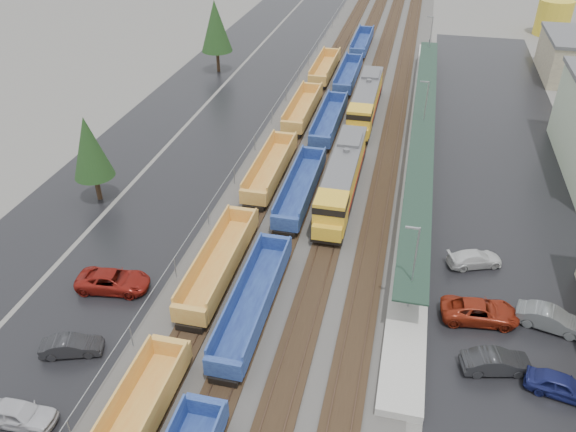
% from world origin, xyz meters
% --- Properties ---
extents(ballast_strip, '(20.00, 160.00, 0.08)m').
position_xyz_m(ballast_strip, '(0.00, 60.00, 0.04)').
color(ballast_strip, '#302D2B').
rests_on(ballast_strip, ground).
extents(trackbed, '(14.60, 160.00, 0.22)m').
position_xyz_m(trackbed, '(-0.00, 60.00, 0.16)').
color(trackbed, black).
rests_on(trackbed, ground).
extents(west_parking_lot, '(10.00, 160.00, 0.02)m').
position_xyz_m(west_parking_lot, '(-15.00, 60.00, 0.01)').
color(west_parking_lot, black).
rests_on(west_parking_lot, ground).
extents(west_road, '(9.00, 160.00, 0.02)m').
position_xyz_m(west_road, '(-25.00, 60.00, 0.01)').
color(west_road, black).
rests_on(west_road, ground).
extents(east_commuter_lot, '(16.00, 100.00, 0.02)m').
position_xyz_m(east_commuter_lot, '(19.00, 50.00, 0.01)').
color(east_commuter_lot, black).
rests_on(east_commuter_lot, ground).
extents(station_platform, '(3.00, 80.00, 8.00)m').
position_xyz_m(station_platform, '(9.50, 50.01, 0.73)').
color(station_platform, '#9E9B93').
rests_on(station_platform, ground).
extents(chainlink_fence, '(0.08, 160.04, 2.02)m').
position_xyz_m(chainlink_fence, '(-9.50, 58.44, 1.61)').
color(chainlink_fence, gray).
rests_on(chainlink_fence, ground).
extents(tree_west_near, '(3.96, 3.96, 9.00)m').
position_xyz_m(tree_west_near, '(-22.00, 30.00, 5.82)').
color(tree_west_near, '#332316').
rests_on(tree_west_near, ground).
extents(tree_west_far, '(4.84, 4.84, 11.00)m').
position_xyz_m(tree_west_far, '(-23.00, 70.00, 7.12)').
color(tree_west_far, '#332316').
rests_on(tree_west_far, ground).
extents(locomotive_lead, '(2.90, 19.13, 4.33)m').
position_xyz_m(locomotive_lead, '(2.00, 35.44, 2.32)').
color(locomotive_lead, black).
rests_on(locomotive_lead, ground).
extents(locomotive_trail, '(2.90, 19.13, 4.33)m').
position_xyz_m(locomotive_trail, '(2.00, 56.44, 2.32)').
color(locomotive_trail, black).
rests_on(locomotive_trail, ground).
extents(well_string_yellow, '(2.78, 98.69, 2.47)m').
position_xyz_m(well_string_yellow, '(-6.00, 29.61, 1.21)').
color(well_string_yellow, '#C88337').
rests_on(well_string_yellow, ground).
extents(well_string_blue, '(2.67, 119.27, 2.37)m').
position_xyz_m(well_string_blue, '(-2.00, 34.74, 1.18)').
color(well_string_blue, navy).
rests_on(well_string_blue, ground).
extents(storage_tank, '(6.36, 6.36, 6.36)m').
position_xyz_m(storage_tank, '(32.03, 104.67, 3.18)').
color(storage_tank, gold).
rests_on(storage_tank, ground).
extents(parked_car_west_a, '(2.09, 4.74, 1.59)m').
position_xyz_m(parked_car_west_a, '(-13.39, 4.55, 0.79)').
color(parked_car_west_a, '#BAB9BE').
rests_on(parked_car_west_a, ground).
extents(parked_car_west_b, '(2.79, 4.51, 1.40)m').
position_xyz_m(parked_car_west_b, '(-13.37, 10.45, 0.70)').
color(parked_car_west_b, black).
rests_on(parked_car_west_b, ground).
extents(parked_car_west_c, '(3.41, 6.14, 1.63)m').
position_xyz_m(parked_car_west_c, '(-13.83, 17.51, 0.81)').
color(parked_car_west_c, maroon).
rests_on(parked_car_west_c, ground).
extents(parked_car_east_a, '(2.69, 4.98, 1.56)m').
position_xyz_m(parked_car_east_a, '(15.67, 15.62, 0.78)').
color(parked_car_east_a, black).
rests_on(parked_car_east_a, ground).
extents(parked_car_east_b, '(3.27, 6.04, 1.61)m').
position_xyz_m(parked_car_east_b, '(14.83, 20.53, 0.80)').
color(parked_car_east_b, maroon).
rests_on(parked_car_east_b, ground).
extents(parked_car_east_c, '(3.52, 5.08, 1.37)m').
position_xyz_m(parked_car_east_c, '(14.76, 27.33, 0.68)').
color(parked_car_east_c, silver).
rests_on(parked_car_east_c, ground).
extents(parked_car_east_d, '(2.68, 4.78, 1.54)m').
position_xyz_m(parked_car_east_d, '(19.63, 14.52, 0.77)').
color(parked_car_east_d, '#151B51').
rests_on(parked_car_east_d, ground).
extents(parked_car_east_e, '(2.83, 5.24, 1.64)m').
position_xyz_m(parked_car_east_e, '(19.91, 20.83, 0.82)').
color(parked_car_east_e, '#555859').
rests_on(parked_car_east_e, ground).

